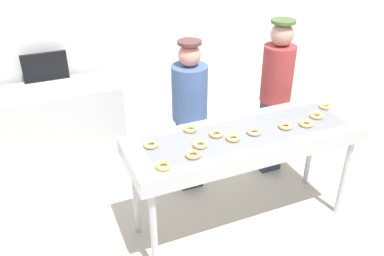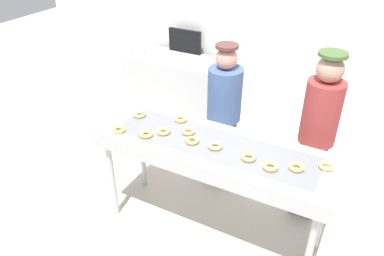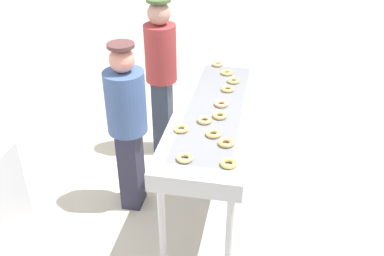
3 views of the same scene
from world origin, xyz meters
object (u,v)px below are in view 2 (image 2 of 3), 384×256
object	(u,v)px
fryer_conveyor	(213,152)
glazed_donut_9	(146,134)
glazed_donut_7	(296,167)
prep_counter	(177,88)
worker_assistant	(224,110)
menu_display	(185,41)
paper_cup_0	(129,53)
glazed_donut_10	(140,114)
glazed_donut_4	(192,140)
glazed_donut_5	(188,131)
glazed_donut_3	(215,146)
glazed_donut_0	(248,157)
paper_cup_1	(143,50)
glazed_donut_8	(181,119)
glazed_donut_2	(270,167)
glazed_donut_6	(326,166)
glazed_donut_1	(119,130)
worker_baker	(318,131)
glazed_donut_11	(164,131)

from	to	relation	value
fryer_conveyor	glazed_donut_9	bearing A→B (deg)	-164.09
glazed_donut_7	prep_counter	size ratio (longest dim) A/B	0.08
worker_assistant	prep_counter	bearing A→B (deg)	-32.68
fryer_conveyor	menu_display	xyz separation A→B (m)	(-1.44, 2.09, 0.14)
paper_cup_0	menu_display	bearing A→B (deg)	39.36
glazed_donut_10	paper_cup_0	bearing A→B (deg)	129.46
glazed_donut_4	menu_display	distance (m)	2.50
glazed_donut_5	fryer_conveyor	bearing A→B (deg)	-10.45
prep_counter	menu_display	bearing A→B (deg)	90.00
glazed_donut_3	glazed_donut_5	xyz separation A→B (m)	(-0.31, 0.10, 0.00)
glazed_donut_3	glazed_donut_7	bearing A→B (deg)	2.81
glazed_donut_10	menu_display	bearing A→B (deg)	107.10
glazed_donut_10	menu_display	world-z (taller)	menu_display
glazed_donut_0	paper_cup_1	world-z (taller)	glazed_donut_0
fryer_conveyor	glazed_donut_4	xyz separation A→B (m)	(-0.17, -0.06, 0.10)
worker_assistant	prep_counter	size ratio (longest dim) A/B	1.09
glazed_donut_8	menu_display	distance (m)	2.13
glazed_donut_2	glazed_donut_6	distance (m)	0.43
glazed_donut_1	glazed_donut_6	distance (m)	1.77
paper_cup_1	paper_cup_0	bearing A→B (deg)	-113.80
glazed_donut_8	glazed_donut_1	bearing A→B (deg)	-132.87
glazed_donut_2	glazed_donut_10	distance (m)	1.37
prep_counter	glazed_donut_4	bearing A→B (deg)	-56.21
paper_cup_0	glazed_donut_5	bearing A→B (deg)	-40.86
worker_baker	glazed_donut_1	bearing A→B (deg)	37.85
glazed_donut_8	glazed_donut_11	bearing A→B (deg)	-95.50
glazed_donut_9	glazed_donut_3	bearing A→B (deg)	10.86
glazed_donut_5	worker_baker	distance (m)	1.18
glazed_donut_6	glazed_donut_10	distance (m)	1.74
menu_display	worker_assistant	bearing A→B (deg)	-48.26
fryer_conveyor	glazed_donut_6	world-z (taller)	glazed_donut_6
glazed_donut_11	glazed_donut_3	bearing A→B (deg)	0.56
glazed_donut_7	worker_baker	world-z (taller)	worker_baker
glazed_donut_2	glazed_donut_9	world-z (taller)	same
glazed_donut_5	glazed_donut_7	distance (m)	0.98
glazed_donut_11	fryer_conveyor	bearing A→B (deg)	6.32
glazed_donut_9	glazed_donut_2	bearing A→B (deg)	3.26
glazed_donut_0	glazed_donut_10	world-z (taller)	same
worker_assistant	paper_cup_0	size ratio (longest dim) A/B	17.97
glazed_donut_5	glazed_donut_8	size ratio (longest dim) A/B	1.00
glazed_donut_1	paper_cup_0	bearing A→B (deg)	124.02
paper_cup_1	glazed_donut_7	bearing A→B (deg)	-34.07
glazed_donut_2	paper_cup_0	size ratio (longest dim) A/B	1.33
fryer_conveyor	prep_counter	size ratio (longest dim) A/B	1.41
glazed_donut_0	worker_assistant	xyz separation A→B (m)	(-0.56, 0.80, -0.10)
glazed_donut_10	glazed_donut_2	bearing A→B (deg)	-8.51
glazed_donut_10	prep_counter	world-z (taller)	glazed_donut_10
glazed_donut_1	menu_display	distance (m)	2.39
glazed_donut_6	worker_baker	bearing A→B (deg)	107.74
glazed_donut_9	worker_baker	xyz separation A→B (m)	(1.30, 0.84, -0.04)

